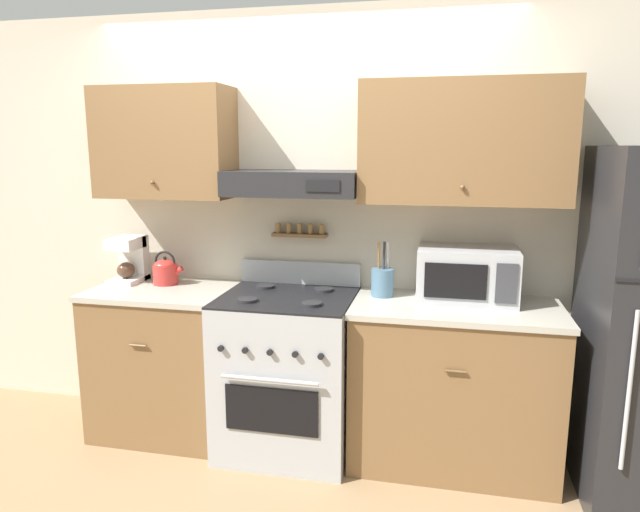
# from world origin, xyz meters

# --- Properties ---
(ground_plane) EXTENTS (16.00, 16.00, 0.00)m
(ground_plane) POSITION_xyz_m (0.00, 0.00, 0.00)
(ground_plane) COLOR #937551
(wall_back) EXTENTS (5.20, 0.46, 2.55)m
(wall_back) POSITION_xyz_m (0.05, 0.59, 1.42)
(wall_back) COLOR beige
(wall_back) RESTS_ON ground_plane
(counter_left) EXTENTS (0.83, 0.62, 0.92)m
(counter_left) POSITION_xyz_m (-0.80, 0.32, 0.46)
(counter_left) COLOR brown
(counter_left) RESTS_ON ground_plane
(counter_right) EXTENTS (1.12, 0.62, 0.92)m
(counter_right) POSITION_xyz_m (0.94, 0.32, 0.46)
(counter_right) COLOR brown
(counter_right) RESTS_ON ground_plane
(stove_range) EXTENTS (0.75, 0.69, 1.06)m
(stove_range) POSITION_xyz_m (0.00, 0.28, 0.47)
(stove_range) COLOR #ADAFB5
(stove_range) RESTS_ON ground_plane
(tea_kettle) EXTENTS (0.20, 0.15, 0.21)m
(tea_kettle) POSITION_xyz_m (-0.82, 0.42, 1.00)
(tea_kettle) COLOR red
(tea_kettle) RESTS_ON counter_left
(coffee_maker) EXTENTS (0.17, 0.25, 0.28)m
(coffee_maker) POSITION_xyz_m (-1.08, 0.45, 1.06)
(coffee_maker) COLOR white
(coffee_maker) RESTS_ON counter_left
(microwave) EXTENTS (0.53, 0.38, 0.29)m
(microwave) POSITION_xyz_m (0.99, 0.44, 1.06)
(microwave) COLOR #ADAFB5
(microwave) RESTS_ON counter_right
(utensil_crock) EXTENTS (0.13, 0.13, 0.31)m
(utensil_crock) POSITION_xyz_m (0.52, 0.42, 1.00)
(utensil_crock) COLOR slate
(utensil_crock) RESTS_ON counter_right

